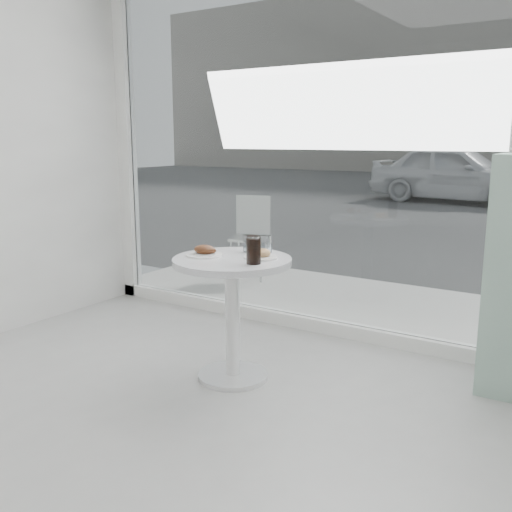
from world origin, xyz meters
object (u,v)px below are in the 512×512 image
Objects in this scene: water_tumbler_a at (248,244)px; water_tumbler_b at (266,245)px; main_table at (232,293)px; cola_glass at (254,250)px; patio_chair at (251,231)px; plate_donut at (261,255)px; plate_fritter at (205,252)px; car_white at (456,174)px.

water_tumbler_a and water_tumbler_b have the same top height.
main_table is 0.34m from water_tumbler_a.
cola_glass is (0.11, -0.32, 0.03)m from water_tumbler_b.
patio_chair is at bearing 120.55° from main_table.
cola_glass reaches higher than main_table.
main_table is 3.75× the size of plate_donut.
patio_chair is at bearing 124.50° from plate_donut.
main_table is 0.30m from plate_fritter.
cola_glass reaches higher than patio_chair.
plate_fritter is 1.37× the size of cola_glass.
plate_fritter is 2.05× the size of water_tumbler_a.
patio_chair is 2.51m from plate_donut.
water_tumbler_a is at bearing -76.88° from patio_chair.
plate_donut is at bearing -75.14° from patio_chair.
water_tumbler_a is at bearing 143.57° from plate_donut.
patio_chair is 5.21× the size of cola_glass.
patio_chair is 2.34m from water_tumbler_b.
car_white is 36.19× the size of water_tumbler_a.
car_white reaches higher than water_tumbler_b.
cola_glass is (0.37, -0.02, 0.05)m from plate_fritter.
water_tumbler_b is at bearing 21.81° from water_tumbler_a.
main_table is at bearing -108.32° from water_tumbler_b.
patio_chair is 0.22× the size of car_white.
car_white is 24.22× the size of cola_glass.
car_white is 17.61× the size of plate_fritter.
main_table is 2.49m from patio_chair.
cola_glass is (0.05, -0.15, 0.06)m from plate_donut.
main_table is 0.38m from water_tumbler_b.
plate_donut is 1.89× the size of water_tumbler_a.
water_tumbler_b is at bearing 71.68° from main_table.
water_tumbler_a is at bearing 128.32° from cola_glass.
main_table is 11.21m from car_white.
car_white is at bearing 97.13° from main_table.
water_tumbler_a is 0.12m from water_tumbler_b.
water_tumbler_b is (-0.06, 0.17, 0.03)m from plate_donut.
plate_fritter reaches higher than main_table.
car_white is at bearing 71.16° from patio_chair.
plate_fritter is (1.09, -2.19, 0.27)m from patio_chair.
car_white is 10.97m from water_tumbler_b.
plate_donut is 0.17m from cola_glass.
car_white is at bearing 97.15° from water_tumbler_a.
main_table is 7.09× the size of water_tumbler_a.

